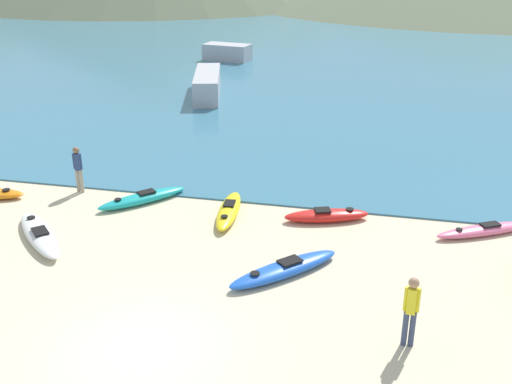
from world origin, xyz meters
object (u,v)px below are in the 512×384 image
at_px(kayak_on_sand_7, 229,210).
at_px(kayak_on_sand_1, 285,269).
at_px(kayak_on_sand_0, 143,198).
at_px(kayak_on_sand_3, 39,234).
at_px(person_near_waterline, 78,167).
at_px(person_near_foreground, 411,307).
at_px(moored_boat_0, 207,84).
at_px(kayak_on_sand_6, 485,230).
at_px(moored_boat_4, 227,52).
at_px(kayak_on_sand_4, 327,215).

bearing_deg(kayak_on_sand_7, kayak_on_sand_1, -53.43).
xyz_separation_m(kayak_on_sand_0, kayak_on_sand_3, (-1.93, -3.23, 0.00)).
xyz_separation_m(kayak_on_sand_7, person_near_waterline, (-5.64, 0.73, 0.79)).
xyz_separation_m(person_near_foreground, moored_boat_0, (-10.97, 20.88, -0.25)).
distance_m(kayak_on_sand_6, moored_boat_4, 29.76).
bearing_deg(kayak_on_sand_4, kayak_on_sand_0, 179.66).
bearing_deg(kayak_on_sand_0, kayak_on_sand_3, -120.89).
height_order(kayak_on_sand_0, moored_boat_0, moored_boat_0).
distance_m(kayak_on_sand_3, moored_boat_4, 29.02).
xyz_separation_m(kayak_on_sand_1, kayak_on_sand_7, (-2.43, 3.27, 0.00)).
bearing_deg(kayak_on_sand_1, moored_boat_4, 108.11).
height_order(person_near_waterline, moored_boat_4, person_near_waterline).
bearing_deg(kayak_on_sand_4, person_near_foreground, -67.56).
bearing_deg(kayak_on_sand_3, moored_boat_4, 94.16).
bearing_deg(moored_boat_0, kayak_on_sand_7, -70.58).
bearing_deg(kayak_on_sand_3, kayak_on_sand_7, 29.76).
relative_size(kayak_on_sand_4, person_near_waterline, 1.67).
bearing_deg(person_near_waterline, kayak_on_sand_0, -8.87).
relative_size(kayak_on_sand_6, moored_boat_0, 0.54).
xyz_separation_m(person_near_waterline, moored_boat_4, (-1.52, 25.32, -0.31)).
bearing_deg(person_near_foreground, kayak_on_sand_0, 145.48).
bearing_deg(moored_boat_0, kayak_on_sand_1, -67.15).
height_order(kayak_on_sand_6, person_near_waterline, person_near_waterline).
height_order(kayak_on_sand_1, person_near_foreground, person_near_foreground).
bearing_deg(moored_boat_0, kayak_on_sand_0, -81.44).
xyz_separation_m(person_near_foreground, moored_boat_4, (-12.76, 31.71, -0.33)).
xyz_separation_m(kayak_on_sand_1, moored_boat_0, (-7.79, 18.49, 0.56)).
xyz_separation_m(kayak_on_sand_0, kayak_on_sand_4, (6.26, -0.04, 0.01)).
relative_size(kayak_on_sand_0, kayak_on_sand_6, 0.88).
xyz_separation_m(kayak_on_sand_7, moored_boat_0, (-5.37, 15.22, 0.55)).
bearing_deg(moored_boat_0, person_near_foreground, -62.29).
distance_m(kayak_on_sand_6, person_near_waterline, 13.60).
distance_m(kayak_on_sand_6, kayak_on_sand_7, 7.94).
distance_m(kayak_on_sand_1, kayak_on_sand_4, 3.64).
relative_size(person_near_waterline, moored_boat_0, 0.29).
height_order(kayak_on_sand_7, person_near_foreground, person_near_foreground).
relative_size(kayak_on_sand_6, person_near_waterline, 1.88).
bearing_deg(kayak_on_sand_7, person_near_waterline, 172.62).
xyz_separation_m(kayak_on_sand_1, kayak_on_sand_4, (0.71, 3.57, 0.01)).
bearing_deg(kayak_on_sand_4, person_near_waterline, 177.20).
bearing_deg(person_near_foreground, kayak_on_sand_7, 134.68).
bearing_deg(kayak_on_sand_6, kayak_on_sand_4, -178.69).
bearing_deg(person_near_waterline, kayak_on_sand_6, -1.35).
distance_m(kayak_on_sand_1, person_near_waterline, 9.04).
xyz_separation_m(person_near_waterline, moored_boat_0, (0.27, 14.49, -0.24)).
distance_m(kayak_on_sand_7, person_near_waterline, 5.74).
bearing_deg(kayak_on_sand_0, kayak_on_sand_1, -33.03).
distance_m(kayak_on_sand_1, moored_boat_4, 30.85).
height_order(kayak_on_sand_4, moored_boat_0, moored_boat_0).
bearing_deg(kayak_on_sand_6, person_near_foreground, -111.01).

